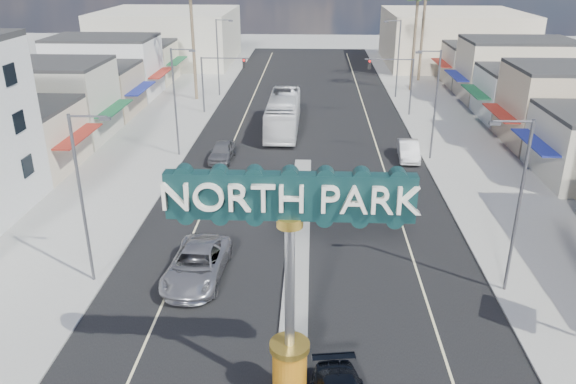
# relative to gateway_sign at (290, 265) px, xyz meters

# --- Properties ---
(ground) EXTENTS (160.00, 160.00, 0.00)m
(ground) POSITION_rel_gateway_sign_xyz_m (0.00, 28.02, -5.93)
(ground) COLOR gray
(ground) RESTS_ON ground
(road) EXTENTS (20.00, 120.00, 0.01)m
(road) POSITION_rel_gateway_sign_xyz_m (0.00, 28.02, -5.92)
(road) COLOR black
(road) RESTS_ON ground
(median_island) EXTENTS (1.30, 30.00, 0.16)m
(median_island) POSITION_rel_gateway_sign_xyz_m (0.00, 12.02, -5.85)
(median_island) COLOR gray
(median_island) RESTS_ON ground
(sidewalk_left) EXTENTS (8.00, 120.00, 0.12)m
(sidewalk_left) POSITION_rel_gateway_sign_xyz_m (-14.00, 28.02, -5.87)
(sidewalk_left) COLOR gray
(sidewalk_left) RESTS_ON ground
(sidewalk_right) EXTENTS (8.00, 120.00, 0.12)m
(sidewalk_right) POSITION_rel_gateway_sign_xyz_m (14.00, 28.02, -5.87)
(sidewalk_right) COLOR gray
(sidewalk_right) RESTS_ON ground
(storefront_row_left) EXTENTS (12.00, 42.00, 6.00)m
(storefront_row_left) POSITION_rel_gateway_sign_xyz_m (-24.00, 41.02, -2.93)
(storefront_row_left) COLOR beige
(storefront_row_left) RESTS_ON ground
(storefront_row_right) EXTENTS (12.00, 42.00, 6.00)m
(storefront_row_right) POSITION_rel_gateway_sign_xyz_m (24.00, 41.02, -2.93)
(storefront_row_right) COLOR #B7B29E
(storefront_row_right) RESTS_ON ground
(backdrop_far_left) EXTENTS (20.00, 20.00, 8.00)m
(backdrop_far_left) POSITION_rel_gateway_sign_xyz_m (-22.00, 73.02, -1.93)
(backdrop_far_left) COLOR #B7B29E
(backdrop_far_left) RESTS_ON ground
(backdrop_far_right) EXTENTS (20.00, 20.00, 8.00)m
(backdrop_far_right) POSITION_rel_gateway_sign_xyz_m (22.00, 73.02, -1.93)
(backdrop_far_right) COLOR beige
(backdrop_far_right) RESTS_ON ground
(gateway_sign) EXTENTS (8.20, 1.50, 9.15)m
(gateway_sign) POSITION_rel_gateway_sign_xyz_m (0.00, 0.00, 0.00)
(gateway_sign) COLOR #C1650E
(gateway_sign) RESTS_ON median_island
(traffic_signal_left) EXTENTS (5.09, 0.45, 6.00)m
(traffic_signal_left) POSITION_rel_gateway_sign_xyz_m (-9.18, 42.02, -1.65)
(traffic_signal_left) COLOR #47474C
(traffic_signal_left) RESTS_ON ground
(traffic_signal_right) EXTENTS (5.09, 0.45, 6.00)m
(traffic_signal_right) POSITION_rel_gateway_sign_xyz_m (9.18, 42.02, -1.65)
(traffic_signal_right) COLOR #47474C
(traffic_signal_right) RESTS_ON ground
(streetlight_l_near) EXTENTS (2.03, 0.22, 9.00)m
(streetlight_l_near) POSITION_rel_gateway_sign_xyz_m (-10.43, 8.02, -0.86)
(streetlight_l_near) COLOR #47474C
(streetlight_l_near) RESTS_ON ground
(streetlight_l_mid) EXTENTS (2.03, 0.22, 9.00)m
(streetlight_l_mid) POSITION_rel_gateway_sign_xyz_m (-10.43, 28.02, -0.86)
(streetlight_l_mid) COLOR #47474C
(streetlight_l_mid) RESTS_ON ground
(streetlight_l_far) EXTENTS (2.03, 0.22, 9.00)m
(streetlight_l_far) POSITION_rel_gateway_sign_xyz_m (-10.43, 50.02, -0.86)
(streetlight_l_far) COLOR #47474C
(streetlight_l_far) RESTS_ON ground
(streetlight_r_near) EXTENTS (2.03, 0.22, 9.00)m
(streetlight_r_near) POSITION_rel_gateway_sign_xyz_m (10.43, 8.02, -0.86)
(streetlight_r_near) COLOR #47474C
(streetlight_r_near) RESTS_ON ground
(streetlight_r_mid) EXTENTS (2.03, 0.22, 9.00)m
(streetlight_r_mid) POSITION_rel_gateway_sign_xyz_m (10.43, 28.02, -0.86)
(streetlight_r_mid) COLOR #47474C
(streetlight_r_mid) RESTS_ON ground
(streetlight_r_far) EXTENTS (2.03, 0.22, 9.00)m
(streetlight_r_far) POSITION_rel_gateway_sign_xyz_m (10.43, 50.02, -0.86)
(streetlight_r_far) COLOR #47474C
(streetlight_r_far) RESTS_ON ground
(palm_right_mid) EXTENTS (2.60, 2.60, 12.10)m
(palm_right_mid) POSITION_rel_gateway_sign_xyz_m (13.00, 54.02, 4.67)
(palm_right_mid) COLOR brown
(palm_right_mid) RESTS_ON ground
(suv_left) EXTENTS (3.12, 6.23, 1.69)m
(suv_left) POSITION_rel_gateway_sign_xyz_m (-5.21, 8.53, -5.08)
(suv_left) COLOR #A09FA4
(suv_left) RESTS_ON ground
(car_parked_left) EXTENTS (1.97, 4.56, 1.53)m
(car_parked_left) POSITION_rel_gateway_sign_xyz_m (-6.74, 27.11, -5.16)
(car_parked_left) COLOR slate
(car_parked_left) RESTS_ON ground
(car_parked_right) EXTENTS (1.87, 4.66, 1.51)m
(car_parked_right) POSITION_rel_gateway_sign_xyz_m (8.78, 28.09, -5.17)
(car_parked_right) COLOR silver
(car_parked_right) RESTS_ON ground
(city_bus) EXTENTS (2.95, 12.16, 3.38)m
(city_bus) POSITION_rel_gateway_sign_xyz_m (-2.11, 35.86, -4.24)
(city_bus) COLOR white
(city_bus) RESTS_ON ground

